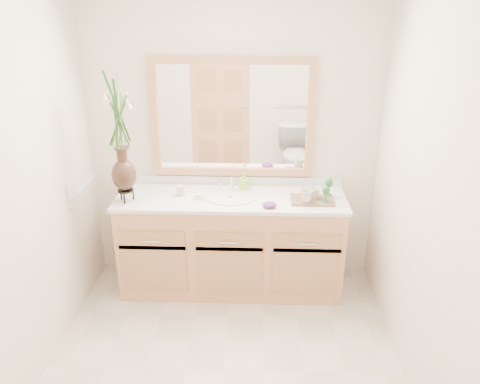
{
  "coord_description": "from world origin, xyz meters",
  "views": [
    {
      "loc": [
        0.2,
        -2.42,
        2.31
      ],
      "look_at": [
        0.09,
        0.65,
        1.03
      ],
      "focal_mm": 35.0,
      "sensor_mm": 36.0,
      "label": 1
    }
  ],
  "objects_px": {
    "tumbler": "(181,190)",
    "tray": "(312,200)",
    "soap_bottle": "(244,182)",
    "flower_vase": "(119,124)"
  },
  "relations": [
    {
      "from": "tumbler",
      "to": "tray",
      "type": "height_order",
      "value": "tumbler"
    },
    {
      "from": "tumbler",
      "to": "soap_bottle",
      "type": "relative_size",
      "value": 0.59
    },
    {
      "from": "flower_vase",
      "to": "soap_bottle",
      "type": "relative_size",
      "value": 6.51
    },
    {
      "from": "tray",
      "to": "soap_bottle",
      "type": "bearing_deg",
      "value": 159.58
    },
    {
      "from": "tumbler",
      "to": "tray",
      "type": "bearing_deg",
      "value": -4.15
    },
    {
      "from": "soap_bottle",
      "to": "tray",
      "type": "height_order",
      "value": "soap_bottle"
    },
    {
      "from": "flower_vase",
      "to": "tumbler",
      "type": "distance_m",
      "value": 0.72
    },
    {
      "from": "flower_vase",
      "to": "soap_bottle",
      "type": "height_order",
      "value": "flower_vase"
    },
    {
      "from": "soap_bottle",
      "to": "tumbler",
      "type": "bearing_deg",
      "value": -145.51
    },
    {
      "from": "soap_bottle",
      "to": "flower_vase",
      "type": "bearing_deg",
      "value": -144.26
    }
  ]
}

